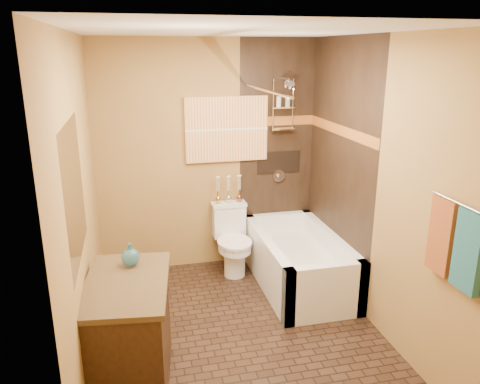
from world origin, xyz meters
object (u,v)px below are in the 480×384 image
object	(u,v)px
vanity	(129,333)
toilet	(232,239)
bathtub	(298,265)
sunset_painting	(227,129)

from	to	relation	value
vanity	toilet	bearing A→B (deg)	62.52
bathtub	vanity	size ratio (longest dim) A/B	1.49
sunset_painting	bathtub	world-z (taller)	sunset_painting
sunset_painting	vanity	world-z (taller)	sunset_painting
bathtub	vanity	distance (m)	2.08
sunset_painting	bathtub	bearing A→B (deg)	-50.39
sunset_painting	vanity	distance (m)	2.46
bathtub	toilet	xyz separation A→B (m)	(-0.60, 0.47, 0.16)
sunset_painting	vanity	xyz separation A→B (m)	(-1.12, -1.88, -1.13)
bathtub	toilet	bearing A→B (deg)	141.81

